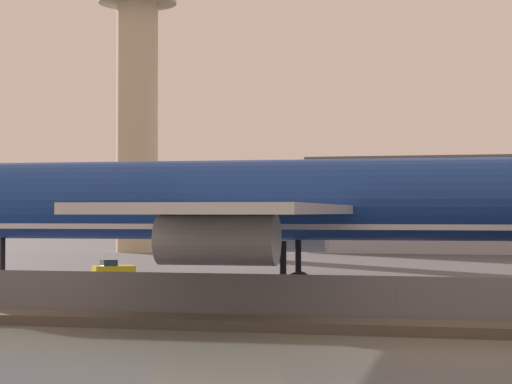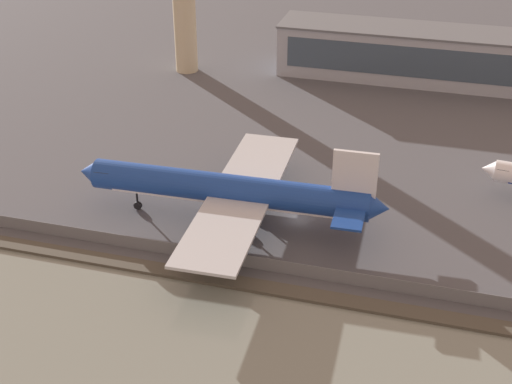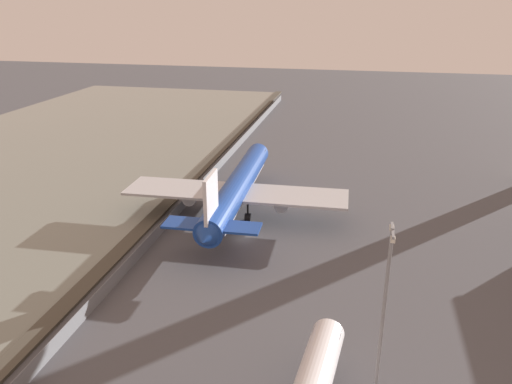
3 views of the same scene
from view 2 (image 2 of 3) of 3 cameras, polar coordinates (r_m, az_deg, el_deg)
The scene contains 6 objects.
ground_plane at distance 123.69m, azimuth 3.38°, elevation -2.19°, with size 500.00×500.00×0.00m, color #4C4C51.
shoreline_seawall at distance 107.11m, azimuth 0.94°, elevation -7.69°, with size 320.00×3.00×0.50m.
perimeter_fence at distance 110.07m, azimuth 1.55°, elevation -5.94°, with size 280.00×0.10×2.31m.
cargo_jet_blue at distance 119.78m, azimuth -1.90°, elevation 0.09°, with size 54.06×46.13×15.99m.
baggage_tug at distance 135.87m, azimuth -6.16°, elevation 1.21°, with size 3.52×3.21×1.80m.
terminal_building at distance 186.79m, azimuth 13.03°, elevation 10.66°, with size 71.50×15.42×13.08m.
Camera 2 is at (21.29, -102.81, 65.40)m, focal length 50.00 mm.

